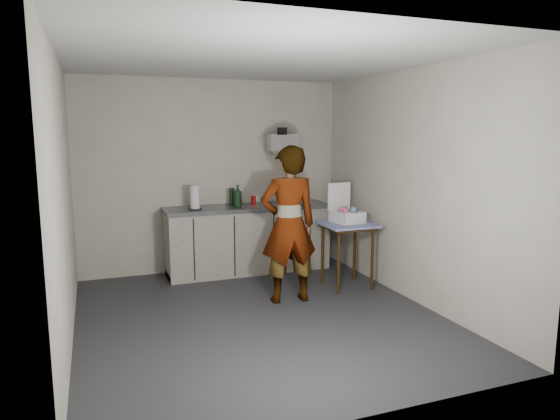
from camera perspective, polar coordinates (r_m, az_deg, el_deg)
name	(u,v)px	position (r m, az deg, el deg)	size (l,w,h in m)	color
ground	(260,317)	(5.31, -2.36, -12.10)	(4.00, 4.00, 0.00)	#2C2D32
wall_back	(213,176)	(6.90, -7.64, 3.86)	(3.60, 0.02, 2.60)	beige
wall_right	(410,186)	(5.80, 14.62, 2.68)	(0.02, 4.00, 2.60)	beige
wall_left	(64,202)	(4.75, -23.43, 0.87)	(0.02, 4.00, 2.60)	beige
ceiling	(258,59)	(5.00, -2.56, 16.87)	(3.60, 4.00, 0.01)	silver
kitchen_counter	(248,241)	(6.86, -3.68, -3.50)	(2.24, 0.62, 0.91)	black
wall_shelf	(283,143)	(7.10, 0.36, 7.70)	(0.42, 0.18, 0.37)	white
side_table	(347,231)	(6.17, 7.71, -2.43)	(0.63, 0.63, 0.80)	#34220B
standing_man	(289,225)	(5.55, 0.99, -1.70)	(0.64, 0.42, 1.76)	#B2A593
soap_bottle	(238,196)	(6.60, -4.85, 1.58)	(0.12, 0.12, 0.30)	black
soda_can	(254,200)	(6.85, -3.04, 1.13)	(0.07, 0.07, 0.12)	red
dark_bottle	(232,197)	(6.75, -5.52, 1.49)	(0.07, 0.07, 0.24)	black
paper_towel	(195,198)	(6.49, -9.70, 1.32)	(0.17, 0.17, 0.31)	black
dish_rack	(296,199)	(6.97, 1.79, 1.23)	(0.36, 0.27, 0.25)	silver
bakery_box	(346,214)	(6.20, 7.56, -0.41)	(0.39, 0.40, 0.47)	white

